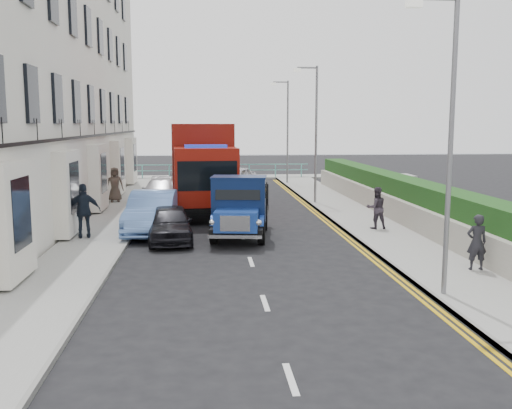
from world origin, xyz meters
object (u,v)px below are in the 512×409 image
red_lorry (202,165)px  pedestrian_east_near (477,242)px  lamp_near (446,130)px  parked_car_front (170,223)px  bedford_lorry (239,211)px  lamp_far (286,126)px  lamp_mid (314,126)px

red_lorry → pedestrian_east_near: red_lorry is taller
lamp_near → parked_car_front: bearing=132.8°
bedford_lorry → parked_car_front: bearing=-170.5°
lamp_near → parked_car_front: (-6.78, 7.31, -3.36)m
pedestrian_east_near → lamp_far: bearing=-82.4°
bedford_lorry → parked_car_front: (-2.46, -0.07, -0.40)m
pedestrian_east_near → red_lorry: bearing=-55.0°
lamp_far → pedestrian_east_near: lamp_far is taller
bedford_lorry → red_lorry: size_ratio=0.62×
lamp_near → red_lorry: 15.44m
lamp_near → red_lorry: (-5.68, 14.25, -1.80)m
lamp_far → pedestrian_east_near: size_ratio=4.49×
lamp_mid → bedford_lorry: size_ratio=1.41×
lamp_mid → red_lorry: size_ratio=0.87×
red_lorry → lamp_near: bearing=-71.8°
pedestrian_east_near → lamp_mid: bearing=-79.2°
red_lorry → parked_car_front: bearing=-102.5°
bedford_lorry → pedestrian_east_near: (6.24, -5.30, -0.14)m
parked_car_front → red_lorry: bearing=77.2°
lamp_mid → lamp_far: (0.00, 10.00, 0.00)m
lamp_mid → parked_car_front: 11.52m
red_lorry → pedestrian_east_near: size_ratio=5.16×
bedford_lorry → lamp_near: bearing=-51.7°
lamp_mid → parked_car_front: size_ratio=1.87×
lamp_near → red_lorry: lamp_near is taller
lamp_mid → lamp_near: bearing=-90.0°
pedestrian_east_near → bedford_lorry: bearing=-37.4°
bedford_lorry → pedestrian_east_near: bedford_lorry is taller
red_lorry → bedford_lorry: bearing=-82.3°
lamp_near → lamp_far: 26.00m
bedford_lorry → pedestrian_east_near: bearing=-32.4°
lamp_near → bedford_lorry: size_ratio=1.41×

